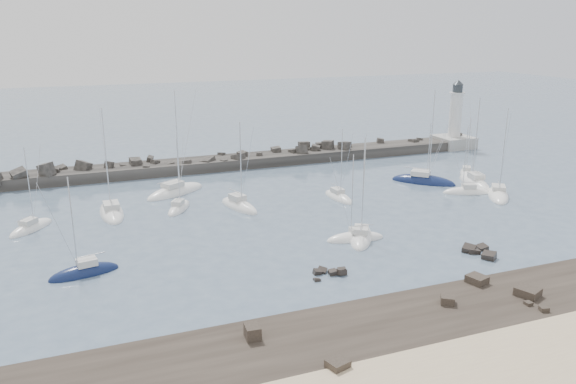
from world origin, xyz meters
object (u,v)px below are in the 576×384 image
object	(u,v)px
lighthouse	(454,133)
sailboat_3	(179,208)
sailboat_7	(361,238)
sailboat_11	(498,195)
sailboat_8	(423,182)
sailboat_12	(466,173)
sailboat_2	(84,273)
sailboat_9	(466,192)
sailboat_13	(239,207)
sailboat_6	(339,198)
sailboat_4	(176,192)
sailboat_5	(355,239)
sailboat_0	(31,228)
sailboat_1	(112,213)
sailboat_10	(474,183)
sailboat_14	(423,181)

from	to	relation	value
lighthouse	sailboat_3	world-z (taller)	lighthouse
sailboat_7	sailboat_11	bearing A→B (deg)	16.54
sailboat_3	sailboat_11	world-z (taller)	sailboat_11
sailboat_8	sailboat_12	bearing A→B (deg)	11.40
sailboat_2	sailboat_9	distance (m)	55.62
sailboat_12	sailboat_13	distance (m)	41.58
sailboat_6	sailboat_13	xyz separation A→B (m)	(-14.79, 1.07, 0.03)
sailboat_4	sailboat_5	xyz separation A→B (m)	(16.38, -26.85, -0.02)
sailboat_0	sailboat_9	bearing A→B (deg)	-6.06
sailboat_0	sailboat_7	bearing A→B (deg)	-25.46
sailboat_6	sailboat_7	distance (m)	16.24
sailboat_3	sailboat_12	size ratio (longest dim) A/B	1.03
sailboat_1	sailboat_8	bearing A→B (deg)	-1.86
sailboat_4	sailboat_8	xyz separation A→B (m)	(38.39, -8.21, 0.01)
sailboat_3	lighthouse	bearing A→B (deg)	18.99
sailboat_10	sailboat_3	bearing A→B (deg)	175.10
sailboat_4	sailboat_7	xyz separation A→B (m)	(17.17, -26.77, -0.01)
sailboat_11	sailboat_5	bearing A→B (deg)	-163.76
lighthouse	sailboat_1	distance (m)	72.56
sailboat_2	sailboat_11	world-z (taller)	sailboat_11
lighthouse	sailboat_9	world-z (taller)	lighthouse
sailboat_0	sailboat_3	size ratio (longest dim) A/B	1.05
sailboat_3	sailboat_4	xyz separation A→B (m)	(0.95, 7.94, 0.02)
sailboat_3	sailboat_6	world-z (taller)	sailboat_6
sailboat_12	sailboat_1	bearing A→B (deg)	-179.55
sailboat_7	sailboat_3	bearing A→B (deg)	133.90
sailboat_1	sailboat_11	size ratio (longest dim) A/B	1.08
sailboat_4	sailboat_9	xyz separation A→B (m)	(40.93, -15.72, -0.01)
sailboat_3	sailboat_1	bearing A→B (deg)	171.67
sailboat_5	sailboat_14	world-z (taller)	sailboat_5
sailboat_8	sailboat_13	size ratio (longest dim) A/B	1.22
sailboat_6	sailboat_9	xyz separation A→B (m)	(19.14, -4.51, 0.00)
sailboat_9	sailboat_4	bearing A→B (deg)	158.99
sailboat_13	sailboat_0	bearing A→B (deg)	178.19
sailboat_5	sailboat_13	world-z (taller)	sailboat_13
sailboat_14	sailboat_2	bearing A→B (deg)	-161.16
sailboat_0	sailboat_8	xyz separation A→B (m)	(57.92, 1.09, 0.02)
sailboat_3	sailboat_6	bearing A→B (deg)	-8.18
sailboat_5	sailboat_10	size ratio (longest dim) A/B	0.76
sailboat_10	sailboat_1	bearing A→B (deg)	174.55
sailboat_3	sailboat_4	size ratio (longest dim) A/B	0.64
sailboat_2	sailboat_6	world-z (taller)	sailboat_6
sailboat_0	sailboat_10	bearing A→B (deg)	-2.31
sailboat_3	sailboat_8	size ratio (longest dim) A/B	0.66
sailboat_6	sailboat_2	bearing A→B (deg)	-158.01
sailboat_0	sailboat_14	distance (m)	58.39
sailboat_10	sailboat_14	xyz separation A→B (m)	(-6.64, 4.29, -0.02)
sailboat_12	sailboat_14	distance (m)	9.66
sailboat_4	sailboat_7	bearing A→B (deg)	-57.33
sailboat_2	sailboat_5	xyz separation A→B (m)	(30.19, -1.27, -0.02)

